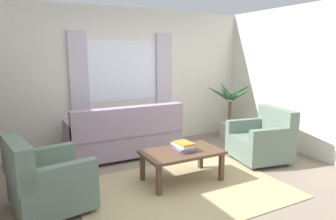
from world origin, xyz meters
TOP-DOWN VIEW (x-y plane):
  - ground_plane at (0.00, 0.00)m, footprint 6.24×6.24m
  - wall_back at (0.00, 2.26)m, footprint 5.32×0.12m
  - wall_right at (2.66, 0.00)m, footprint 0.12×4.40m
  - window_with_curtains at (0.00, 2.18)m, footprint 1.98×0.07m
  - area_rug at (0.00, 0.00)m, footprint 2.68×1.92m
  - couch at (-0.22, 1.60)m, footprint 1.90×0.82m
  - armchair_left at (-1.65, 0.28)m, footprint 0.94×0.96m
  - armchair_right at (1.74, 0.35)m, footprint 0.95×0.97m
  - coffee_table at (0.13, 0.26)m, footprint 1.10×0.64m
  - book_stack_on_table at (0.16, 0.27)m, footprint 0.24×0.34m
  - potted_plant at (2.13, 1.68)m, footprint 1.17×1.12m

SIDE VIEW (x-z plane):
  - ground_plane at x=0.00m, z-range 0.00..0.00m
  - area_rug at x=0.00m, z-range 0.00..0.01m
  - armchair_left at x=-1.65m, z-range -0.09..0.79m
  - armchair_right at x=1.74m, z-range -0.09..0.79m
  - couch at x=-0.22m, z-range -0.09..0.83m
  - coffee_table at x=0.13m, z-range 0.16..0.60m
  - potted_plant at x=2.13m, z-range -0.13..1.06m
  - book_stack_on_table at x=0.16m, z-range 0.44..0.56m
  - wall_back at x=0.00m, z-range 0.00..2.60m
  - wall_right at x=2.66m, z-range 0.00..2.60m
  - window_with_curtains at x=0.00m, z-range 0.75..2.15m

